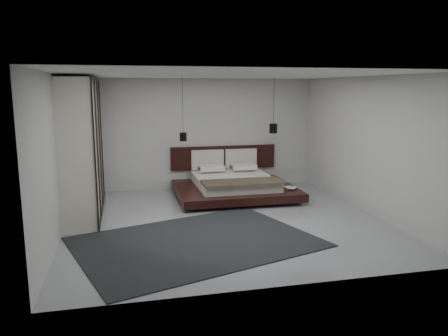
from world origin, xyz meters
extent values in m
plane|color=gray|center=(0.00, 0.00, 0.00)|extent=(6.00, 6.00, 0.00)
plane|color=white|center=(0.00, 0.00, 2.80)|extent=(6.00, 6.00, 0.00)
plane|color=#B9B9B6|center=(0.00, 3.00, 1.40)|extent=(6.00, 0.00, 6.00)
plane|color=#B9B9B6|center=(0.00, -3.00, 1.40)|extent=(6.00, 0.00, 6.00)
plane|color=#B9B9B6|center=(-3.00, 0.00, 1.40)|extent=(0.00, 6.00, 6.00)
plane|color=#B9B9B6|center=(3.00, 0.00, 1.40)|extent=(0.00, 6.00, 6.00)
cube|color=black|center=(-2.95, 2.45, 1.30)|extent=(0.05, 0.90, 2.60)
cube|color=black|center=(0.67, 1.75, 0.04)|extent=(2.18, 1.78, 0.08)
cube|color=black|center=(0.67, 1.75, 0.17)|extent=(2.77, 2.28, 0.18)
cube|color=silver|center=(0.67, 1.88, 0.37)|extent=(1.78, 1.98, 0.22)
cube|color=black|center=(0.67, 1.11, 0.50)|extent=(1.80, 0.69, 0.05)
cube|color=white|center=(0.25, 2.64, 0.53)|extent=(0.61, 0.40, 0.12)
cube|color=white|center=(1.08, 2.64, 0.53)|extent=(0.61, 0.40, 0.12)
cube|color=white|center=(0.25, 2.50, 0.59)|extent=(0.61, 0.40, 0.12)
cube|color=white|center=(1.08, 2.50, 0.59)|extent=(0.61, 0.40, 0.12)
cube|color=black|center=(0.67, 2.96, 0.77)|extent=(2.77, 0.08, 0.60)
cube|color=beige|center=(0.22, 2.87, 0.74)|extent=(0.84, 0.10, 0.50)
cube|color=beige|center=(1.11, 2.87, 0.74)|extent=(0.84, 0.10, 0.50)
imported|color=#99724C|center=(1.80, 1.26, 0.27)|extent=(0.32, 0.34, 0.03)
imported|color=#99724C|center=(1.78, 1.23, 0.29)|extent=(0.29, 0.32, 0.02)
cylinder|color=black|center=(-0.47, 2.34, 2.16)|extent=(0.01, 0.01, 1.29)
cylinder|color=black|center=(-0.47, 2.34, 1.41)|extent=(0.17, 0.17, 0.21)
cylinder|color=#FFE0B2|center=(-0.47, 2.34, 1.32)|extent=(0.13, 0.13, 0.01)
cylinder|color=black|center=(1.80, 2.34, 2.24)|extent=(0.01, 0.01, 1.12)
cylinder|color=black|center=(1.80, 2.34, 1.56)|extent=(0.19, 0.19, 0.24)
cylinder|color=#FFE0B2|center=(1.80, 2.34, 1.46)|extent=(0.15, 0.15, 0.01)
cube|color=#EDE6CF|center=(-2.70, 1.17, 1.37)|extent=(0.63, 2.75, 2.75)
cube|color=black|center=(-2.37, 1.17, 2.72)|extent=(0.03, 2.75, 0.06)
cube|color=black|center=(-2.37, 1.17, 0.03)|extent=(0.03, 2.75, 0.06)
cube|color=black|center=(-2.37, -0.21, 1.37)|extent=(0.03, 0.05, 2.75)
cube|color=black|center=(-2.37, 0.71, 1.37)|extent=(0.03, 0.05, 2.75)
cube|color=black|center=(-2.37, 1.62, 1.37)|extent=(0.03, 0.05, 2.75)
cube|color=black|center=(-2.37, 2.54, 1.37)|extent=(0.03, 0.05, 2.75)
cube|color=black|center=(-0.75, -1.11, 0.01)|extent=(4.48, 3.77, 0.02)
camera|label=1|loc=(-1.89, -8.02, 2.55)|focal=35.00mm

